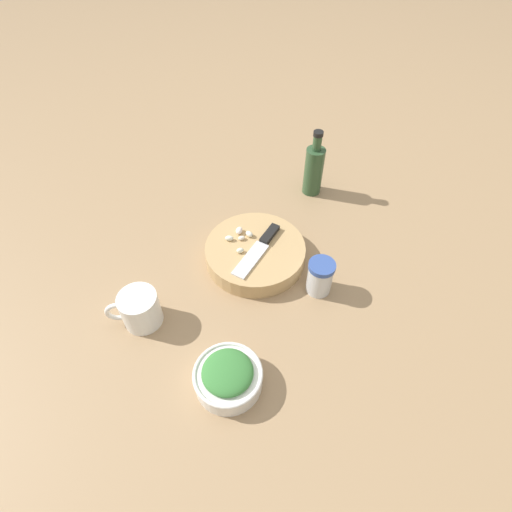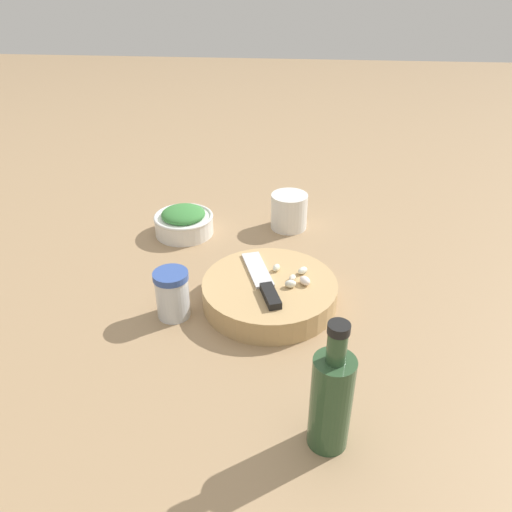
# 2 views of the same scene
# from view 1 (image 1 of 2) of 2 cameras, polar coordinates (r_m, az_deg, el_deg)

# --- Properties ---
(ground_plane) EXTENTS (5.00, 5.00, 0.00)m
(ground_plane) POSITION_cam_1_polar(r_m,az_deg,el_deg) (0.97, 0.05, -2.29)
(ground_plane) COLOR #997A56
(cutting_board) EXTENTS (0.24, 0.24, 0.04)m
(cutting_board) POSITION_cam_1_polar(r_m,az_deg,el_deg) (0.98, -0.11, 0.43)
(cutting_board) COLOR tan
(cutting_board) RESTS_ON ground_plane
(chef_knife) EXTENTS (0.18, 0.09, 0.01)m
(chef_knife) POSITION_cam_1_polar(r_m,az_deg,el_deg) (0.96, 0.59, 1.31)
(chef_knife) COLOR black
(chef_knife) RESTS_ON cutting_board
(garlic_cloves) EXTENTS (0.07, 0.07, 0.02)m
(garlic_cloves) POSITION_cam_1_polar(r_m,az_deg,el_deg) (0.98, -2.32, 2.78)
(garlic_cloves) COLOR white
(garlic_cloves) RESTS_ON cutting_board
(herb_bowl) EXTENTS (0.13, 0.13, 0.06)m
(herb_bowl) POSITION_cam_1_polar(r_m,az_deg,el_deg) (0.80, -4.01, -16.78)
(herb_bowl) COLOR silver
(herb_bowl) RESTS_ON ground_plane
(spice_jar) EXTENTS (0.06, 0.06, 0.09)m
(spice_jar) POSITION_cam_1_polar(r_m,az_deg,el_deg) (0.91, 9.13, -2.95)
(spice_jar) COLOR silver
(spice_jar) RESTS_ON ground_plane
(coffee_mug) EXTENTS (0.11, 0.08, 0.08)m
(coffee_mug) POSITION_cam_1_polar(r_m,az_deg,el_deg) (0.89, -16.33, -7.30)
(coffee_mug) COLOR silver
(coffee_mug) RESTS_ON ground_plane
(oil_bottle) EXTENTS (0.05, 0.05, 0.19)m
(oil_bottle) POSITION_cam_1_polar(r_m,az_deg,el_deg) (1.15, 8.25, 12.19)
(oil_bottle) COLOR #2D4C2D
(oil_bottle) RESTS_ON ground_plane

